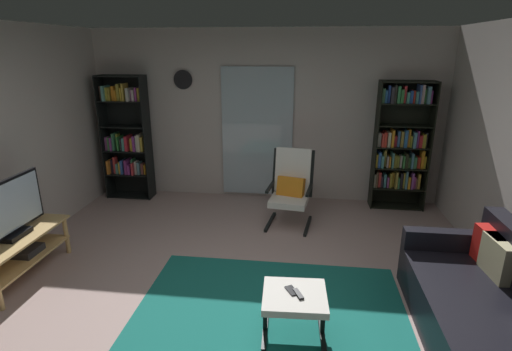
{
  "coord_description": "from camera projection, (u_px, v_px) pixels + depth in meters",
  "views": [
    {
      "loc": [
        0.62,
        -3.16,
        2.31
      ],
      "look_at": [
        0.08,
        1.17,
        0.9
      ],
      "focal_mm": 27.74,
      "sensor_mm": 36.0,
      "label": 1
    }
  ],
  "objects": [
    {
      "name": "bookshelf_near_tv",
      "position": [
        126.0,
        136.0,
        6.19
      ],
      "size": [
        0.72,
        0.3,
        1.93
      ],
      "color": "black",
      "rests_on": "ground"
    },
    {
      "name": "wall_back",
      "position": [
        265.0,
        116.0,
        6.11
      ],
      "size": [
        5.6,
        0.06,
        2.6
      ],
      "primitive_type": "cube",
      "color": "beige",
      "rests_on": "ground"
    },
    {
      "name": "tv_remote",
      "position": [
        298.0,
        294.0,
        3.21
      ],
      "size": [
        0.1,
        0.15,
        0.02
      ],
      "primitive_type": "cube",
      "rotation": [
        0.0,
        0.0,
        0.43
      ],
      "color": "black",
      "rests_on": "ottoman"
    },
    {
      "name": "cell_phone",
      "position": [
        292.0,
        290.0,
        3.26
      ],
      "size": [
        0.13,
        0.16,
        0.01
      ],
      "primitive_type": "cube",
      "rotation": [
        0.0,
        0.0,
        0.52
      ],
      "color": "black",
      "rests_on": "ottoman"
    },
    {
      "name": "leather_sofa",
      "position": [
        495.0,
        316.0,
        3.11
      ],
      "size": [
        0.91,
        1.97,
        0.85
      ],
      "color": "black",
      "rests_on": "ground"
    },
    {
      "name": "tv_stand",
      "position": [
        19.0,
        250.0,
        4.11
      ],
      "size": [
        0.49,
        1.18,
        0.47
      ],
      "color": "tan",
      "rests_on": "ground"
    },
    {
      "name": "glass_door_panel",
      "position": [
        257.0,
        133.0,
        6.14
      ],
      "size": [
        1.1,
        0.01,
        2.0
      ],
      "primitive_type": "cube",
      "color": "silver"
    },
    {
      "name": "wall_clock",
      "position": [
        183.0,
        80.0,
        6.02
      ],
      "size": [
        0.29,
        0.03,
        0.29
      ],
      "color": "silver"
    },
    {
      "name": "ground_plane",
      "position": [
        233.0,
        302.0,
        3.77
      ],
      "size": [
        7.02,
        7.02,
        0.0
      ],
      "primitive_type": "plane",
      "color": "#B39690"
    },
    {
      "name": "bookshelf_near_sofa",
      "position": [
        401.0,
        144.0,
        5.76
      ],
      "size": [
        0.77,
        0.3,
        1.88
      ],
      "color": "black",
      "rests_on": "ground"
    },
    {
      "name": "television",
      "position": [
        9.0,
        211.0,
        3.96
      ],
      "size": [
        0.2,
        0.93,
        0.61
      ],
      "color": "black",
      "rests_on": "tv_stand"
    },
    {
      "name": "area_rug",
      "position": [
        269.0,
        322.0,
        3.49
      ],
      "size": [
        2.48,
        2.07,
        0.01
      ],
      "primitive_type": "cube",
      "color": "#186A60",
      "rests_on": "ground"
    },
    {
      "name": "lounge_armchair",
      "position": [
        291.0,
        186.0,
        5.34
      ],
      "size": [
        0.64,
        0.71,
        1.02
      ],
      "color": "black",
      "rests_on": "ground"
    },
    {
      "name": "ottoman",
      "position": [
        294.0,
        301.0,
        3.24
      ],
      "size": [
        0.54,
        0.51,
        0.4
      ],
      "color": "white",
      "rests_on": "ground"
    }
  ]
}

